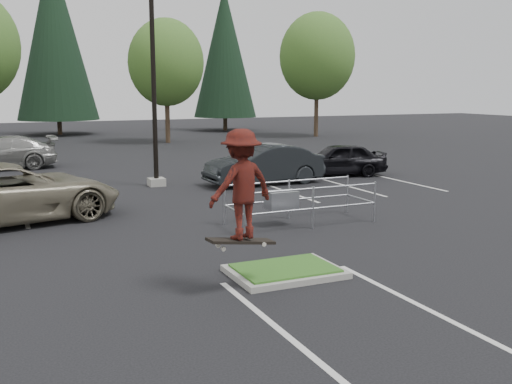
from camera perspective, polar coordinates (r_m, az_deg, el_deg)
name	(u,v)px	position (r m, az deg, el deg)	size (l,w,h in m)	color
ground	(285,275)	(12.27, 2.77, -7.86)	(120.00, 120.00, 0.00)	black
grass_median	(285,271)	(12.25, 2.78, -7.51)	(2.20, 1.60, 0.16)	gray
stall_lines	(147,221)	(17.32, -10.34, -2.73)	(22.62, 17.60, 0.01)	silver
light_pole	(153,66)	(23.17, -9.77, 11.78)	(0.70, 0.60, 10.12)	gray
decid_c	(166,65)	(41.83, -8.58, 11.86)	(5.12, 5.12, 8.38)	#38281C
decid_d	(317,59)	(46.99, 5.81, 12.49)	(5.76, 5.76, 9.43)	#38281C
conif_b	(55,35)	(51.36, -18.64, 13.98)	(6.38, 6.38, 14.50)	#38281C
conif_c	(225,52)	(53.61, -3.01, 13.20)	(5.50, 5.50, 12.50)	#38281C
cart_corral	(286,199)	(16.45, 2.87, -0.69)	(4.05, 1.48, 1.14)	#999BA1
skateboarder	(241,185)	(10.80, -1.46, 0.66)	(1.42, 1.01, 2.17)	black
car_l_tan	(7,193)	(18.01, -22.61, -0.11)	(2.82, 6.11, 1.70)	#7A725D
car_r_charc	(264,164)	(23.50, 0.78, 2.64)	(1.64, 4.69, 1.55)	black
car_r_black	(339,159)	(26.02, 7.87, 3.10)	(1.66, 4.13, 1.41)	black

